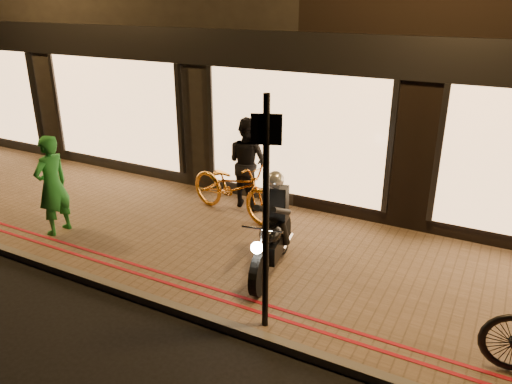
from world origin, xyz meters
TOP-DOWN VIEW (x-y plane):
  - ground at (0.00, 0.00)m, footprint 90.00×90.00m
  - sidewalk at (0.00, 2.00)m, footprint 50.00×4.00m
  - kerb_stone at (0.00, 0.05)m, footprint 50.00×0.14m
  - red_kerb_lines at (0.00, 0.55)m, footprint 50.00×0.26m
  - motorcycle at (0.75, 1.54)m, footprint 0.67×1.93m
  - sign_post at (1.28, 0.25)m, footprint 0.34×0.15m
  - bicycle_gold at (-0.84, 3.07)m, footprint 2.26×1.23m
  - person_green at (-3.24, 0.93)m, footprint 0.43×0.66m
  - person_dark at (-0.82, 3.60)m, footprint 1.05×0.93m

SIDE VIEW (x-z plane):
  - ground at x=0.00m, z-range 0.00..0.00m
  - sidewalk at x=0.00m, z-range 0.00..0.12m
  - kerb_stone at x=0.00m, z-range 0.00..0.12m
  - red_kerb_lines at x=0.00m, z-range 0.12..0.13m
  - bicycle_gold at x=-0.84m, z-range 0.12..1.25m
  - motorcycle at x=0.75m, z-range -0.06..1.53m
  - person_green at x=-3.24m, z-range 0.12..1.91m
  - person_dark at x=-0.82m, z-range 0.12..1.94m
  - sign_post at x=1.28m, z-range 0.30..3.30m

